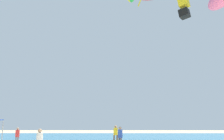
# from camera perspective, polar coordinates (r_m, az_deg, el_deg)

# --- Properties ---
(ocean_strip) EXTENTS (110.00, 20.28, 0.03)m
(ocean_strip) POSITION_cam_1_polar(r_m,az_deg,el_deg) (42.33, -2.83, -14.24)
(ocean_strip) COLOR teal
(ocean_strip) RESTS_ON ground
(person_near_tent) EXTENTS (0.41, 0.41, 1.73)m
(person_near_tent) POSITION_cam_1_polar(r_m,az_deg,el_deg) (17.93, -15.64, -14.58)
(person_near_tent) COLOR slate
(person_near_tent) RESTS_ON ground
(person_leftmost) EXTENTS (0.48, 0.43, 1.82)m
(person_leftmost) POSITION_cam_1_polar(r_m,az_deg,el_deg) (27.64, 0.80, -13.59)
(person_leftmost) COLOR brown
(person_leftmost) RESTS_ON ground
(person_central) EXTENTS (0.42, 0.43, 1.75)m
(person_central) POSITION_cam_1_polar(r_m,az_deg,el_deg) (23.60, 1.81, -14.08)
(person_central) COLOR slate
(person_central) RESTS_ON ground
(person_rightmost) EXTENTS (0.39, 0.42, 1.62)m
(person_rightmost) POSITION_cam_1_polar(r_m,az_deg,el_deg) (27.55, -20.07, -13.18)
(person_rightmost) COLOR slate
(person_rightmost) RESTS_ON ground
(kite_box_yellow) EXTENTS (1.95, 1.90, 2.95)m
(kite_box_yellow) POSITION_cam_1_polar(r_m,az_deg,el_deg) (39.20, 15.55, 12.92)
(kite_box_yellow) COLOR yellow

